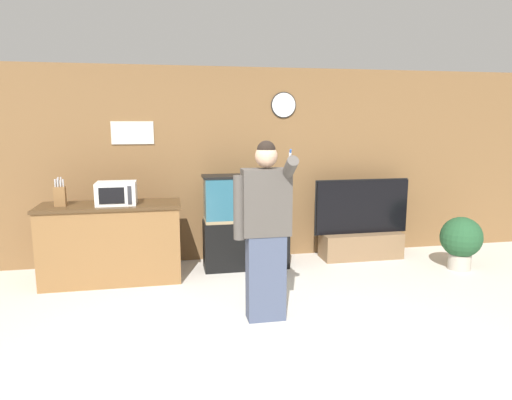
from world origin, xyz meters
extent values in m
plane|color=beige|center=(0.00, 0.00, 0.00)|extent=(18.00, 18.00, 0.00)
cube|color=brown|center=(0.00, 2.58, 1.30)|extent=(10.00, 0.06, 2.60)
cube|color=beige|center=(-1.18, 2.55, 1.75)|extent=(0.53, 0.02, 0.29)
cylinder|color=white|center=(0.82, 2.54, 2.11)|extent=(0.32, 0.03, 0.32)
cylinder|color=black|center=(0.82, 2.54, 2.11)|extent=(0.35, 0.01, 0.35)
cube|color=brown|center=(-1.43, 1.92, 0.45)|extent=(1.59, 0.59, 0.90)
cube|color=#48321C|center=(-1.43, 1.92, 0.92)|extent=(1.63, 0.63, 0.03)
cube|color=white|center=(-1.34, 1.89, 1.07)|extent=(0.45, 0.34, 0.26)
cube|color=black|center=(-1.38, 1.71, 1.07)|extent=(0.28, 0.01, 0.18)
cube|color=#2D2D33|center=(-1.18, 1.71, 1.07)|extent=(0.04, 0.01, 0.21)
cube|color=brown|center=(-1.96, 1.89, 1.05)|extent=(0.12, 0.08, 0.22)
cylinder|color=#B7B7BC|center=(-2.01, 1.89, 1.20)|extent=(0.02, 0.02, 0.09)
cylinder|color=#B7B7BC|center=(-1.98, 1.89, 1.21)|extent=(0.02, 0.02, 0.10)
cylinder|color=#B7B7BC|center=(-1.95, 1.89, 1.20)|extent=(0.02, 0.02, 0.07)
cylinder|color=#B7B7BC|center=(-1.92, 1.89, 1.20)|extent=(0.02, 0.02, 0.09)
cylinder|color=#B7B7BC|center=(-2.01, 1.93, 1.20)|extent=(0.02, 0.02, 0.08)
cylinder|color=#B7B7BC|center=(-1.98, 1.93, 1.21)|extent=(0.02, 0.02, 0.11)
cylinder|color=#B7B7BC|center=(-1.95, 1.93, 1.21)|extent=(0.02, 0.02, 0.11)
cube|color=black|center=(0.22, 2.10, 0.31)|extent=(1.09, 0.38, 0.63)
cube|color=#937F5B|center=(0.22, 2.10, 0.65)|extent=(1.06, 0.37, 0.04)
cube|color=#285B70|center=(0.22, 2.10, 0.93)|extent=(1.05, 0.36, 0.57)
cube|color=black|center=(0.22, 2.10, 1.21)|extent=(1.09, 0.38, 0.03)
cube|color=brown|center=(1.88, 2.22, 0.18)|extent=(1.12, 0.40, 0.36)
cube|color=black|center=(1.88, 2.22, 0.72)|extent=(1.32, 0.05, 0.74)
cube|color=black|center=(1.88, 2.25, 0.72)|extent=(1.35, 0.01, 0.77)
cube|color=#424C66|center=(0.14, 0.52, 0.42)|extent=(0.36, 0.20, 0.84)
cube|color=#4C4742|center=(0.14, 0.52, 1.15)|extent=(0.45, 0.22, 0.63)
sphere|color=tan|center=(0.14, 0.52, 1.58)|extent=(0.21, 0.21, 0.21)
sphere|color=black|center=(0.14, 0.52, 1.64)|extent=(0.17, 0.17, 0.17)
cylinder|color=#4C4742|center=(-0.11, 0.52, 1.11)|extent=(0.12, 0.12, 0.60)
cylinder|color=#4C4742|center=(0.32, 0.39, 1.47)|extent=(0.11, 0.33, 0.28)
cylinder|color=white|center=(0.32, 0.37, 1.57)|extent=(0.02, 0.06, 0.11)
cylinder|color=#2856B2|center=(0.32, 0.35, 1.63)|extent=(0.02, 0.03, 0.05)
cylinder|color=#B2A899|center=(2.92, 1.50, 0.10)|extent=(0.28, 0.28, 0.20)
sphere|color=#23512D|center=(2.92, 1.50, 0.43)|extent=(0.52, 0.52, 0.52)
camera|label=1|loc=(-0.75, -3.56, 1.91)|focal=32.00mm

